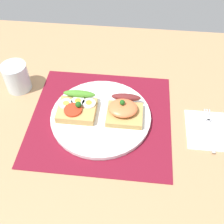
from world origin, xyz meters
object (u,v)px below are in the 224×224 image
(fork, at_px, (210,128))
(drinking_glass, at_px, (17,77))
(plate, at_px, (101,116))
(sandwich_salmon, at_px, (124,109))
(sandwich_egg_tomato, at_px, (77,107))
(napkin, at_px, (208,130))

(fork, relative_size, drinking_glass, 1.71)
(plate, bearing_deg, sandwich_salmon, 8.90)
(plate, bearing_deg, drinking_glass, 159.95)
(sandwich_egg_tomato, distance_m, napkin, 0.35)
(sandwich_salmon, xyz_separation_m, fork, (0.22, -0.02, -0.03))
(fork, distance_m, drinking_glass, 0.55)
(sandwich_salmon, bearing_deg, plate, -171.10)
(plate, bearing_deg, fork, -1.86)
(sandwich_egg_tomato, height_order, napkin, sandwich_egg_tomato)
(sandwich_egg_tomato, xyz_separation_m, drinking_glass, (-0.19, 0.09, 0.01))
(plate, relative_size, drinking_glass, 3.22)
(sandwich_egg_tomato, bearing_deg, fork, -2.49)
(sandwich_salmon, distance_m, napkin, 0.22)
(sandwich_salmon, relative_size, fork, 0.68)
(drinking_glass, bearing_deg, sandwich_salmon, -14.82)
(sandwich_egg_tomato, xyz_separation_m, sandwich_salmon, (0.12, 0.00, 0.00))
(sandwich_egg_tomato, relative_size, fork, 0.70)
(sandwich_salmon, xyz_separation_m, napkin, (0.22, -0.02, -0.03))
(sandwich_egg_tomato, xyz_separation_m, napkin, (0.35, -0.02, -0.03))
(napkin, bearing_deg, sandwich_egg_tomato, 177.14)
(sandwich_egg_tomato, relative_size, drinking_glass, 1.20)
(napkin, distance_m, drinking_glass, 0.55)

